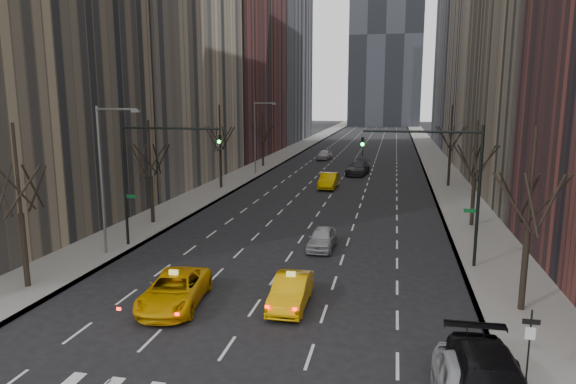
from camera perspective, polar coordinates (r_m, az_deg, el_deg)
The scene contains 23 objects.
ground at distance 21.02m, azimuth -6.77°, elevation -16.86°, with size 400.00×400.00×0.00m, color black.
sidewalk_left at distance 90.07m, azimuth -0.07°, elevation 4.36°, with size 4.50×320.00×0.15m, color slate.
sidewalk_right at distance 88.40m, azimuth 15.71°, elevation 3.85°, with size 4.50×320.00×0.15m, color slate.
bld_left_far at distance 88.97m, azimuth -6.78°, elevation 18.37°, with size 14.00×28.00×44.00m, color brown.
bld_left_deep at distance 118.73m, azimuth -1.99°, elevation 20.32°, with size 14.00×30.00×60.00m, color slate.
tree_lw_a at distance 28.81m, azimuth -27.53°, elevation -2.25°, with size 3.36×3.50×8.28m.
tree_lw_b at distance 40.43m, azimuth -14.99°, elevation 1.70°, with size 3.36×3.50×7.82m.
tree_lw_c at distance 55.03m, azimuth -7.53°, elevation 4.53°, with size 3.36×3.50×8.74m.
tree_lw_d at distance 72.23m, azimuth -2.81°, elevation 5.62°, with size 3.36×3.50×7.36m.
tree_rw_a at distance 25.06m, azimuth 25.08°, elevation -3.80°, with size 3.36×3.50×8.28m.
tree_rw_b at distance 40.53m, azimuth 20.00°, elevation 1.44°, with size 3.36×3.50×7.82m.
tree_rw_c at distance 58.24m, azimuth 17.57°, elevation 4.46°, with size 3.36×3.50×8.74m.
traffic_mast_left at distance 33.59m, azimuth -15.29°, elevation 3.01°, with size 6.69×0.39×8.00m.
traffic_mast_right at distance 30.10m, azimuth 17.39°, elevation 2.08°, with size 6.69×0.39×8.00m.
streetlight_near at distance 32.68m, azimuth -19.59°, elevation 2.81°, with size 2.83×0.22×9.00m.
streetlight_far at distance 65.04m, azimuth -3.39°, elevation 6.90°, with size 2.83×0.22×9.00m.
sign_post at distance 18.95m, azimuth 25.23°, elevation -15.00°, with size 0.55×0.06×2.80m.
taxi_suv at distance 24.97m, azimuth -12.48°, elevation -10.60°, with size 2.51×5.45×1.51m, color #E6A604.
taxi_sedan at distance 24.35m, azimuth 0.33°, elevation -10.96°, with size 1.54×4.42×1.46m, color #DE9B04.
silver_sedan_ahead at distance 33.26m, azimuth 3.81°, elevation -5.16°, with size 1.61×4.01×1.37m, color #999CA0.
far_taxi at distance 55.38m, azimuth 4.53°, elevation 1.26°, with size 1.71×4.91×1.62m, color #DDAB04.
far_suv_grey at distance 65.58m, azimuth 7.77°, elevation 2.67°, with size 2.40×5.91×1.72m, color #2C2C31.
far_car_white at distance 81.09m, azimuth 4.05°, elevation 4.14°, with size 1.80×4.47×1.52m, color #BEBEBE.
Camera 1 is at (6.10, -17.67, 9.61)m, focal length 32.00 mm.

